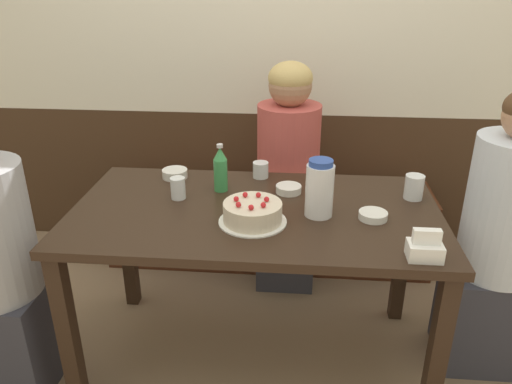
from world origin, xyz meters
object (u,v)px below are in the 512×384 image
at_px(glass_water_tall, 261,170).
at_px(napkin_holder, 425,248).
at_px(person_grey_tee, 288,182).
at_px(bowl_soup_white, 175,174).
at_px(glass_shot_small, 178,188).
at_px(glass_tumbler_short, 414,187).
at_px(person_teal_shirt, 499,247).
at_px(bench_seat, 268,224).
at_px(water_pitcher, 320,189).
at_px(birthday_cake, 251,213).
at_px(bowl_side_dish, 373,215).
at_px(bowl_rice_small, 289,189).
at_px(soju_bottle, 220,169).

bearing_deg(glass_water_tall, napkin_holder, -47.93).
bearing_deg(napkin_holder, person_grey_tee, 115.72).
height_order(bowl_soup_white, glass_shot_small, glass_shot_small).
height_order(glass_tumbler_short, person_teal_shirt, person_teal_shirt).
height_order(bench_seat, glass_tumbler_short, glass_tumbler_short).
distance_m(water_pitcher, glass_tumbler_short, 0.43).
xyz_separation_m(bench_seat, napkin_holder, (0.57, -1.14, 0.54)).
distance_m(napkin_holder, person_teal_shirt, 0.60).
bearing_deg(glass_tumbler_short, glass_water_tall, 164.95).
xyz_separation_m(bowl_soup_white, person_teal_shirt, (1.36, -0.21, -0.18)).
xyz_separation_m(glass_tumbler_short, person_teal_shirt, (0.35, -0.08, -0.22)).
bearing_deg(napkin_holder, glass_tumbler_short, 83.19).
xyz_separation_m(birthday_cake, person_teal_shirt, (0.98, 0.19, -0.20)).
distance_m(birthday_cake, bowl_soup_white, 0.56).
bearing_deg(glass_shot_small, bowl_side_dish, -8.70).
height_order(water_pitcher, glass_tumbler_short, water_pitcher).
xyz_separation_m(napkin_holder, bowl_rice_small, (-0.45, 0.49, -0.02)).
bearing_deg(water_pitcher, bench_seat, 105.76).
relative_size(napkin_holder, glass_water_tall, 1.56).
bearing_deg(birthday_cake, soju_bottle, 119.03).
height_order(water_pitcher, glass_water_tall, water_pitcher).
bearing_deg(person_teal_shirt, glass_shot_small, 0.35).
xyz_separation_m(birthday_cake, glass_tumbler_short, (0.64, 0.27, 0.01)).
bearing_deg(glass_water_tall, person_grey_tee, 70.34).
distance_m(bench_seat, bowl_soup_white, 0.84).
relative_size(napkin_holder, bowl_soup_white, 0.98).
xyz_separation_m(bench_seat, person_teal_shirt, (0.98, -0.75, 0.34)).
bearing_deg(glass_tumbler_short, glass_shot_small, -174.96).
xyz_separation_m(bowl_soup_white, person_grey_tee, (0.50, 0.36, -0.17)).
xyz_separation_m(birthday_cake, glass_shot_small, (-0.32, 0.18, 0.01)).
height_order(bench_seat, person_teal_shirt, person_teal_shirt).
bearing_deg(bench_seat, birthday_cake, -90.29).
distance_m(bench_seat, napkin_holder, 1.39).
bearing_deg(napkin_holder, water_pitcher, 139.29).
xyz_separation_m(glass_water_tall, glass_tumbler_short, (0.64, -0.17, 0.01)).
distance_m(bench_seat, glass_water_tall, 0.74).
bearing_deg(glass_water_tall, person_teal_shirt, -14.13).
bearing_deg(bowl_side_dish, bench_seat, 116.99).
relative_size(soju_bottle, bowl_side_dish, 1.90).
bearing_deg(glass_water_tall, bowl_rice_small, -50.23).
height_order(bench_seat, person_grey_tee, person_grey_tee).
bearing_deg(bench_seat, bowl_side_dish, -63.01).
distance_m(birthday_cake, bowl_rice_small, 0.31).
height_order(bowl_rice_small, glass_tumbler_short, glass_tumbler_short).
height_order(glass_shot_small, person_teal_shirt, person_teal_shirt).
relative_size(bench_seat, bowl_rice_small, 17.08).
height_order(soju_bottle, glass_tumbler_short, soju_bottle).
relative_size(birthday_cake, person_teal_shirt, 0.21).
relative_size(water_pitcher, glass_shot_small, 2.50).
bearing_deg(napkin_holder, birthday_cake, 160.70).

